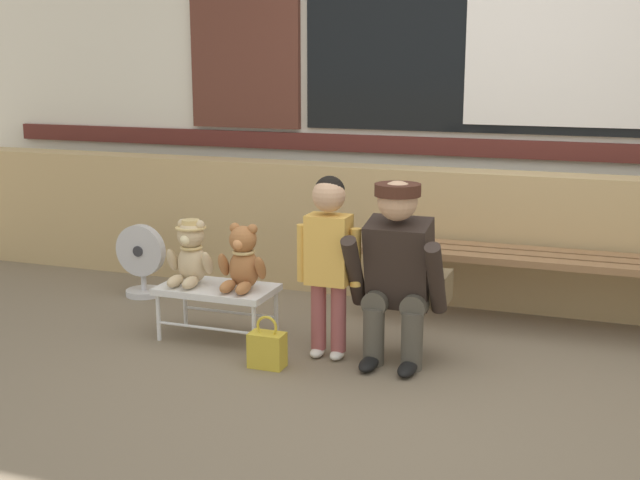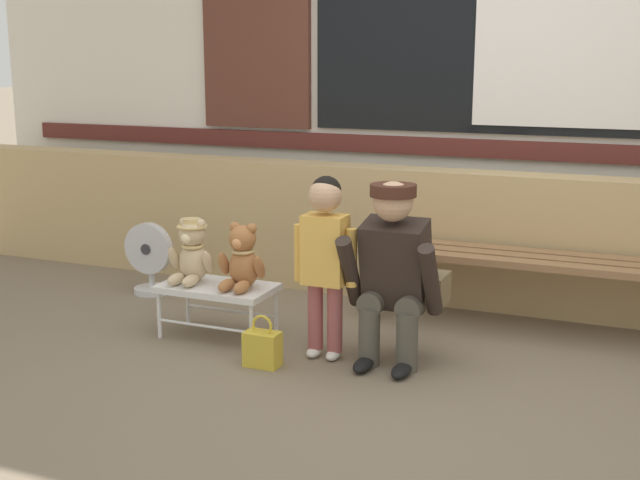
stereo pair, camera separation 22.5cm
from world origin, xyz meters
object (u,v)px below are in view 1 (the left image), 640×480
(teddy_bear_plain, at_px, (243,260))
(floor_fan, at_px, (142,261))
(adult_crouching, at_px, (400,272))
(handbag_on_ground, at_px, (267,349))
(small_display_bench, at_px, (217,292))
(wooden_bench_long, at_px, (540,265))
(child_standing, at_px, (329,247))
(teddy_bear_with_hat, at_px, (191,254))

(teddy_bear_plain, height_order, floor_fan, teddy_bear_plain)
(teddy_bear_plain, xyz_separation_m, adult_crouching, (0.88, -0.01, 0.02))
(teddy_bear_plain, distance_m, handbag_on_ground, 0.56)
(handbag_on_ground, bearing_deg, floor_fan, 145.20)
(handbag_on_ground, bearing_deg, small_display_bench, 144.25)
(teddy_bear_plain, relative_size, floor_fan, 0.76)
(floor_fan, bearing_deg, adult_crouching, -17.23)
(adult_crouching, xyz_separation_m, floor_fan, (-1.89, 0.59, -0.24))
(floor_fan, bearing_deg, wooden_bench_long, 5.09)
(adult_crouching, height_order, floor_fan, adult_crouching)
(small_display_bench, xyz_separation_m, child_standing, (0.68, -0.07, 0.33))
(child_standing, bearing_deg, small_display_bench, 174.14)
(wooden_bench_long, relative_size, handbag_on_ground, 7.72)
(teddy_bear_plain, distance_m, child_standing, 0.54)
(teddy_bear_plain, bearing_deg, floor_fan, 150.22)
(adult_crouching, distance_m, handbag_on_ground, 0.78)
(floor_fan, bearing_deg, small_display_bench, -34.30)
(wooden_bench_long, bearing_deg, child_standing, -138.43)
(small_display_bench, relative_size, handbag_on_ground, 2.35)
(small_display_bench, xyz_separation_m, handbag_on_ground, (0.44, -0.32, -0.17))
(teddy_bear_plain, bearing_deg, teddy_bear_with_hat, 179.87)
(small_display_bench, bearing_deg, teddy_bear_with_hat, 179.23)
(child_standing, distance_m, floor_fan, 1.70)
(wooden_bench_long, distance_m, teddy_bear_plain, 1.70)
(handbag_on_ground, bearing_deg, teddy_bear_plain, 131.27)
(child_standing, xyz_separation_m, handbag_on_ground, (-0.24, -0.25, -0.50))
(teddy_bear_with_hat, distance_m, handbag_on_ground, 0.77)
(child_standing, height_order, floor_fan, child_standing)
(adult_crouching, relative_size, floor_fan, 1.98)
(wooden_bench_long, height_order, floor_fan, floor_fan)
(wooden_bench_long, relative_size, floor_fan, 4.37)
(teddy_bear_plain, xyz_separation_m, floor_fan, (-1.01, 0.58, -0.23))
(child_standing, height_order, adult_crouching, child_standing)
(teddy_bear_plain, bearing_deg, child_standing, -7.79)
(small_display_bench, bearing_deg, wooden_bench_long, 25.70)
(teddy_bear_plain, bearing_deg, adult_crouching, -0.67)
(teddy_bear_with_hat, height_order, child_standing, child_standing)
(teddy_bear_plain, height_order, child_standing, child_standing)
(adult_crouching, bearing_deg, floor_fan, 162.77)
(small_display_bench, xyz_separation_m, adult_crouching, (1.04, -0.01, 0.21))
(floor_fan, bearing_deg, teddy_bear_with_hat, -39.97)
(teddy_bear_with_hat, bearing_deg, small_display_bench, -0.77)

